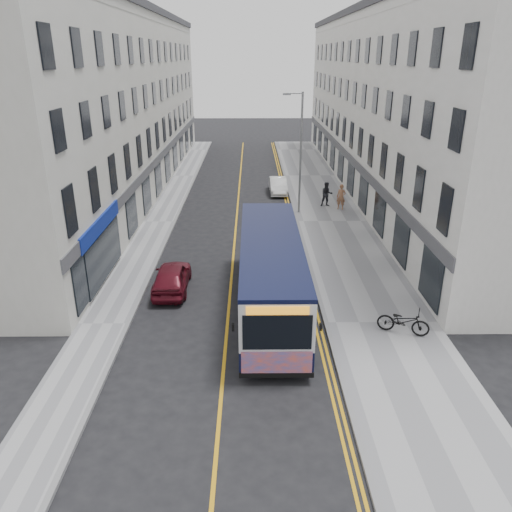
{
  "coord_description": "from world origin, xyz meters",
  "views": [
    {
      "loc": [
        0.99,
        -18.83,
        10.13
      ],
      "look_at": [
        1.19,
        2.29,
        1.6
      ],
      "focal_mm": 35.0,
      "sensor_mm": 36.0,
      "label": 1
    }
  ],
  "objects_px": {
    "city_bus": "(271,272)",
    "car_white": "(278,186)",
    "bicycle": "(403,321)",
    "car_maroon": "(172,277)",
    "pedestrian_far": "(327,194)",
    "streetlamp": "(300,150)",
    "pedestrian_near": "(341,197)"
  },
  "relations": [
    {
      "from": "city_bus",
      "to": "pedestrian_near",
      "type": "xyz_separation_m",
      "value": [
        5.44,
        14.45,
        -0.73
      ]
    },
    {
      "from": "bicycle",
      "to": "car_white",
      "type": "distance_m",
      "value": 21.89
    },
    {
      "from": "pedestrian_far",
      "to": "car_white",
      "type": "bearing_deg",
      "value": 126.93
    },
    {
      "from": "bicycle",
      "to": "pedestrian_far",
      "type": "xyz_separation_m",
      "value": [
        -0.49,
        17.52,
        0.34
      ]
    },
    {
      "from": "streetlamp",
      "to": "city_bus",
      "type": "xyz_separation_m",
      "value": [
        -2.38,
        -13.76,
        -2.66
      ]
    },
    {
      "from": "streetlamp",
      "to": "car_white",
      "type": "distance_m",
      "value": 6.75
    },
    {
      "from": "car_white",
      "to": "car_maroon",
      "type": "relative_size",
      "value": 0.96
    },
    {
      "from": "city_bus",
      "to": "car_white",
      "type": "distance_m",
      "value": 19.34
    },
    {
      "from": "pedestrian_near",
      "to": "streetlamp",
      "type": "bearing_deg",
      "value": -145.11
    },
    {
      "from": "bicycle",
      "to": "city_bus",
      "type": "bearing_deg",
      "value": 86.1
    },
    {
      "from": "streetlamp",
      "to": "car_maroon",
      "type": "relative_size",
      "value": 2.08
    },
    {
      "from": "streetlamp",
      "to": "car_white",
      "type": "relative_size",
      "value": 2.15
    },
    {
      "from": "city_bus",
      "to": "pedestrian_far",
      "type": "relative_size",
      "value": 6.3
    },
    {
      "from": "car_white",
      "to": "bicycle",
      "type": "bearing_deg",
      "value": -81.43
    },
    {
      "from": "pedestrian_near",
      "to": "pedestrian_far",
      "type": "bearing_deg",
      "value": 161.89
    },
    {
      "from": "streetlamp",
      "to": "city_bus",
      "type": "relative_size",
      "value": 0.74
    },
    {
      "from": "streetlamp",
      "to": "city_bus",
      "type": "bearing_deg",
      "value": -99.8
    },
    {
      "from": "streetlamp",
      "to": "city_bus",
      "type": "height_order",
      "value": "streetlamp"
    },
    {
      "from": "pedestrian_near",
      "to": "bicycle",
      "type": "bearing_deg",
      "value": -69.14
    },
    {
      "from": "car_maroon",
      "to": "pedestrian_far",
      "type": "bearing_deg",
      "value": -124.98
    },
    {
      "from": "bicycle",
      "to": "pedestrian_near",
      "type": "height_order",
      "value": "pedestrian_near"
    },
    {
      "from": "streetlamp",
      "to": "bicycle",
      "type": "distance_m",
      "value": 16.72
    },
    {
      "from": "pedestrian_near",
      "to": "car_maroon",
      "type": "height_order",
      "value": "pedestrian_near"
    },
    {
      "from": "bicycle",
      "to": "car_maroon",
      "type": "distance_m",
      "value": 10.38
    },
    {
      "from": "city_bus",
      "to": "pedestrian_far",
      "type": "bearing_deg",
      "value": 73.37
    },
    {
      "from": "pedestrian_near",
      "to": "car_white",
      "type": "relative_size",
      "value": 0.47
    },
    {
      "from": "bicycle",
      "to": "car_white",
      "type": "height_order",
      "value": "car_white"
    },
    {
      "from": "city_bus",
      "to": "car_white",
      "type": "xyz_separation_m",
      "value": [
        1.31,
        19.26,
        -1.11
      ]
    },
    {
      "from": "pedestrian_far",
      "to": "car_white",
      "type": "relative_size",
      "value": 0.46
    },
    {
      "from": "streetlamp",
      "to": "pedestrian_far",
      "type": "xyz_separation_m",
      "value": [
        2.16,
        1.44,
        -3.4
      ]
    },
    {
      "from": "streetlamp",
      "to": "car_white",
      "type": "xyz_separation_m",
      "value": [
        -1.07,
        5.5,
        -3.77
      ]
    },
    {
      "from": "bicycle",
      "to": "pedestrian_far",
      "type": "distance_m",
      "value": 17.53
    }
  ]
}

